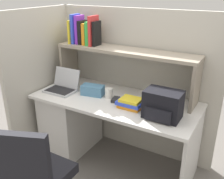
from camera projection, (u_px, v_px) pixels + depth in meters
ground_plane at (114, 161)px, 2.74m from camera, size 8.00×8.00×0.00m
desk at (83, 119)px, 2.76m from camera, size 1.60×0.70×0.73m
cubicle_partition_rear at (132, 83)px, 2.75m from camera, size 1.84×0.05×1.55m
cubicle_partition_left at (45, 81)px, 2.79m from camera, size 0.05×1.06×1.55m
overhead_hutch at (125, 59)px, 2.49m from camera, size 1.44×0.28×0.45m
reference_books_on_shelf at (85, 32)px, 2.62m from camera, size 0.31×0.17×0.30m
laptop at (63, 86)px, 2.65m from camera, size 0.31×0.26×0.22m
backpack at (163, 105)px, 2.08m from camera, size 0.30×0.22×0.24m
computer_mouse at (116, 100)px, 2.41m from camera, size 0.08×0.11×0.03m
paper_cup at (109, 93)px, 2.48m from camera, size 0.08×0.08×0.10m
tissue_box at (93, 90)px, 2.54m from camera, size 0.24×0.15×0.10m
desk_book_stack at (131, 103)px, 2.28m from camera, size 0.22×0.17×0.09m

